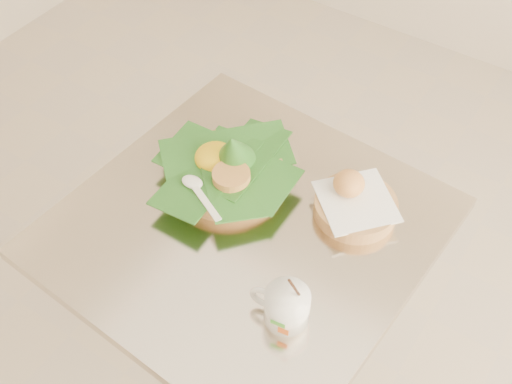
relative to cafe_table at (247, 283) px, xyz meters
The scene contains 5 objects.
floor 0.54m from the cafe_table, 155.48° to the left, with size 3.60×3.60×0.00m, color #C1B19B.
cafe_table is the anchor object (origin of this frame).
rice_basket 0.29m from the cafe_table, 141.61° to the left, with size 0.30×0.30×0.15m.
bread_basket 0.34m from the cafe_table, 42.24° to the left, with size 0.21×0.21×0.09m.
coffee_mug 0.35m from the cafe_table, 37.39° to the right, with size 0.11×0.09×0.14m.
Camera 1 is at (0.57, -0.71, 1.78)m, focal length 45.00 mm.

